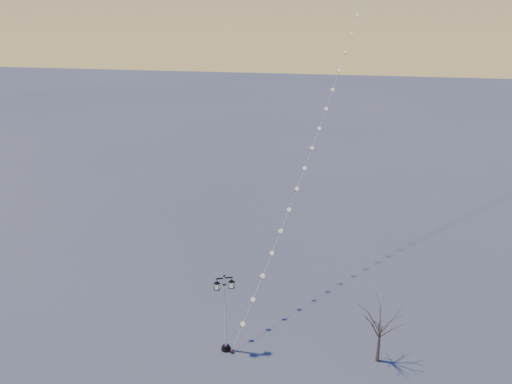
# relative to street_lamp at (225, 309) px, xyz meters

# --- Properties ---
(ground) EXTENTS (300.00, 300.00, 0.00)m
(ground) POSITION_rel_street_lamp_xyz_m (1.17, -1.75, -3.12)
(ground) COLOR #4A4C4B
(ground) RESTS_ON ground
(street_lamp) EXTENTS (1.36, 0.86, 5.64)m
(street_lamp) POSITION_rel_street_lamp_xyz_m (0.00, 0.00, 0.00)
(street_lamp) COLOR black
(street_lamp) RESTS_ON ground
(bare_tree) EXTENTS (2.44, 2.44, 4.05)m
(bare_tree) POSITION_rel_street_lamp_xyz_m (9.89, 0.74, -0.31)
(bare_tree) COLOR brown
(bare_tree) RESTS_ON ground
(kite_train) EXTENTS (11.36, 39.51, 37.67)m
(kite_train) POSITION_rel_street_lamp_xyz_m (5.85, 19.21, 15.64)
(kite_train) COLOR #321C17
(kite_train) RESTS_ON ground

